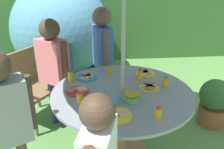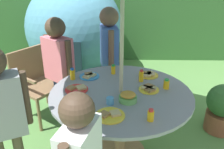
{
  "view_description": "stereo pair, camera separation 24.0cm",
  "coord_description": "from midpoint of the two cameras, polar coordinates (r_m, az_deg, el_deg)",
  "views": [
    {
      "loc": [
        -0.29,
        -2.05,
        1.87
      ],
      "look_at": [
        -0.09,
        0.13,
        0.88
      ],
      "focal_mm": 38.6,
      "sensor_mm": 36.0,
      "label": 1
    },
    {
      "loc": [
        -0.05,
        -2.06,
        1.87
      ],
      "look_at": [
        -0.09,
        0.13,
        0.88
      ],
      "focal_mm": 38.6,
      "sensor_mm": 36.0,
      "label": 2
    }
  ],
  "objects": [
    {
      "name": "plate_far_right",
      "position": [
        2.73,
        11.12,
        -0.07
      ],
      "size": [
        0.22,
        0.22,
        0.03
      ],
      "color": "yellow",
      "rests_on": "garden_table"
    },
    {
      "name": "plate_back_edge",
      "position": [
        2.65,
        -2.83,
        -0.37
      ],
      "size": [
        0.22,
        0.22,
        0.03
      ],
      "color": "#338CD8",
      "rests_on": "garden_table"
    },
    {
      "name": "dome_tent",
      "position": [
        4.51,
        -7.27,
        10.83
      ],
      "size": [
        1.91,
        1.91,
        1.7
      ],
      "rotation": [
        0.0,
        0.0,
        -0.01
      ],
      "color": "teal",
      "rests_on": "ground_plane"
    },
    {
      "name": "juice_bottle_near_left",
      "position": [
        2.56,
        9.62,
        -0.4
      ],
      "size": [
        0.05,
        0.05,
        0.13
      ],
      "color": "yellow",
      "rests_on": "garden_table"
    },
    {
      "name": "child_in_pink_shirt",
      "position": [
        2.89,
        -10.31,
        3.58
      ],
      "size": [
        0.4,
        0.37,
        1.36
      ],
      "rotation": [
        0.0,
        0.0,
        -0.68
      ],
      "color": "navy",
      "rests_on": "ground_plane"
    },
    {
      "name": "plate_front_edge",
      "position": [
        1.98,
        3.05,
        -9.66
      ],
      "size": [
        0.24,
        0.24,
        0.03
      ],
      "color": "yellow",
      "rests_on": "garden_table"
    },
    {
      "name": "plate_mid_right",
      "position": [
        2.38,
        -5.49,
        -3.47
      ],
      "size": [
        0.23,
        0.23,
        0.03
      ],
      "color": "red",
      "rests_on": "garden_table"
    },
    {
      "name": "potted_plant",
      "position": [
        3.26,
        26.63,
        -7.08
      ],
      "size": [
        0.39,
        0.39,
        0.61
      ],
      "color": "brown",
      "rests_on": "ground_plane"
    },
    {
      "name": "child_in_blue_shirt",
      "position": [
        3.15,
        1.52,
        6.43
      ],
      "size": [
        0.26,
        0.47,
        1.42
      ],
      "rotation": [
        0.0,
        0.0,
        -1.42
      ],
      "color": "#3F3F47",
      "rests_on": "ground_plane"
    },
    {
      "name": "cup_near",
      "position": [
        2.13,
        2.79,
        -6.33
      ],
      "size": [
        0.07,
        0.07,
        0.06
      ],
      "primitive_type": "cylinder",
      "color": "#4C99D8",
      "rests_on": "garden_table"
    },
    {
      "name": "snack_bowl",
      "position": [
        2.18,
        6.96,
        -5.41
      ],
      "size": [
        0.16,
        0.16,
        0.09
      ],
      "color": "#66B259",
      "rests_on": "garden_table"
    },
    {
      "name": "child_in_grey_shirt",
      "position": [
        2.03,
        -22.06,
        -7.19
      ],
      "size": [
        0.42,
        0.33,
        1.36
      ],
      "rotation": [
        0.0,
        0.0,
        0.46
      ],
      "color": "brown",
      "rests_on": "ground_plane"
    },
    {
      "name": "juice_bottle_spot_a",
      "position": [
        2.09,
        -3.93,
        -6.41
      ],
      "size": [
        0.06,
        0.06,
        0.11
      ],
      "color": "yellow",
      "rests_on": "garden_table"
    },
    {
      "name": "juice_bottle_center_front",
      "position": [
        2.59,
        -6.76,
        0.03
      ],
      "size": [
        0.05,
        0.05,
        0.13
      ],
      "color": "yellow",
      "rests_on": "garden_table"
    },
    {
      "name": "juice_bottle_spot_b",
      "position": [
        2.71,
        2.83,
        1.14
      ],
      "size": [
        0.05,
        0.05,
        0.11
      ],
      "color": "yellow",
      "rests_on": "garden_table"
    },
    {
      "name": "wooden_chair",
      "position": [
        3.25,
        -15.58,
        -1.1
      ],
      "size": [
        0.71,
        0.72,
        0.92
      ],
      "rotation": [
        0.0,
        0.0,
        0.96
      ],
      "color": "brown",
      "rests_on": "ground_plane"
    },
    {
      "name": "juice_bottle_mid_left",
      "position": [
        2.47,
        15.5,
        -2.27
      ],
      "size": [
        0.06,
        0.06,
        0.11
      ],
      "color": "yellow",
      "rests_on": "garden_table"
    },
    {
      "name": "juice_bottle_near_right",
      "position": [
        2.16,
        -5.38,
        -5.29
      ],
      "size": [
        0.05,
        0.05,
        0.12
      ],
      "color": "yellow",
      "rests_on": "garden_table"
    },
    {
      "name": "plate_far_left",
      "position": [
        2.42,
        11.57,
        -3.39
      ],
      "size": [
        0.2,
        0.2,
        0.03
      ],
      "color": "yellow",
      "rests_on": "garden_table"
    },
    {
      "name": "juice_bottle_center_back",
      "position": [
        1.95,
        12.7,
        -9.52
      ],
      "size": [
        0.05,
        0.05,
        0.1
      ],
      "color": "yellow",
      "rests_on": "garden_table"
    },
    {
      "name": "garden_table",
      "position": [
        2.42,
        4.94,
        -7.36
      ],
      "size": [
        1.38,
        1.38,
        0.76
      ],
      "color": "#93704C",
      "rests_on": "ground_plane"
    },
    {
      "name": "hedge_backdrop",
      "position": [
        5.4,
        2.89,
        12.99
      ],
      "size": [
        9.0,
        0.7,
        1.65
      ],
      "primitive_type": "cube",
      "color": "#33602D",
      "rests_on": "ground_plane"
    }
  ]
}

